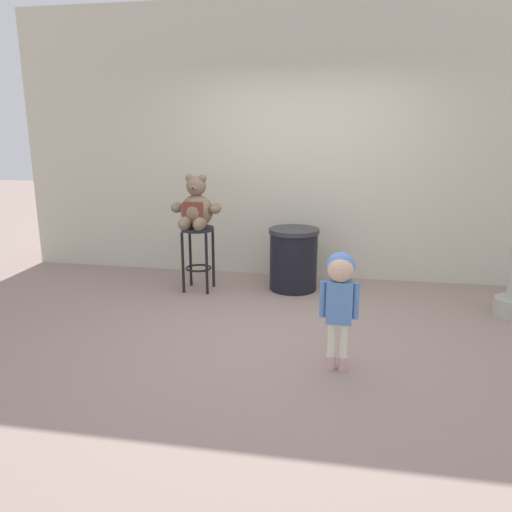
{
  "coord_description": "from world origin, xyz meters",
  "views": [
    {
      "loc": [
        0.53,
        -4.21,
        1.78
      ],
      "look_at": [
        -0.3,
        0.28,
        0.62
      ],
      "focal_mm": 35.13,
      "sensor_mm": 36.0,
      "label": 1
    }
  ],
  "objects_px": {
    "child_walking": "(340,286)",
    "trash_bin": "(293,259)",
    "bar_stool_with_teddy": "(198,246)",
    "teddy_bear": "(196,208)"
  },
  "relations": [
    {
      "from": "child_walking",
      "to": "trash_bin",
      "type": "height_order",
      "value": "child_walking"
    },
    {
      "from": "bar_stool_with_teddy",
      "to": "teddy_bear",
      "type": "height_order",
      "value": "teddy_bear"
    },
    {
      "from": "teddy_bear",
      "to": "child_walking",
      "type": "relative_size",
      "value": 0.64
    },
    {
      "from": "bar_stool_with_teddy",
      "to": "child_walking",
      "type": "bearing_deg",
      "value": -46.55
    },
    {
      "from": "bar_stool_with_teddy",
      "to": "teddy_bear",
      "type": "bearing_deg",
      "value": -90.0
    },
    {
      "from": "teddy_bear",
      "to": "trash_bin",
      "type": "height_order",
      "value": "teddy_bear"
    },
    {
      "from": "child_walking",
      "to": "trash_bin",
      "type": "xyz_separation_m",
      "value": [
        -0.55,
        1.91,
        -0.31
      ]
    },
    {
      "from": "child_walking",
      "to": "bar_stool_with_teddy",
      "type": "bearing_deg",
      "value": -62.93
    },
    {
      "from": "teddy_bear",
      "to": "child_walking",
      "type": "bearing_deg",
      "value": -46.04
    },
    {
      "from": "bar_stool_with_teddy",
      "to": "child_walking",
      "type": "xyz_separation_m",
      "value": [
        1.6,
        -1.69,
        0.15
      ]
    }
  ]
}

